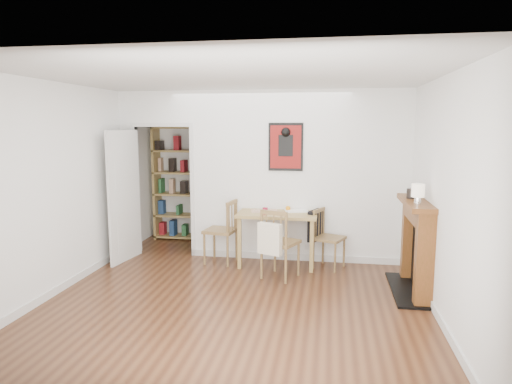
% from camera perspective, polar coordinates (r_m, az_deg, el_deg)
% --- Properties ---
extents(ground, '(5.20, 5.20, 0.00)m').
position_cam_1_polar(ground, '(5.98, -1.61, -11.93)').
color(ground, '#57331C').
rests_on(ground, ground).
extents(room_shell, '(5.20, 5.20, 5.20)m').
position_cam_1_polar(room_shell, '(6.96, 1.24, 1.95)').
color(room_shell, white).
rests_on(room_shell, ground).
extents(dining_table, '(1.17, 0.74, 0.79)m').
position_cam_1_polar(dining_table, '(6.79, 2.73, -3.33)').
color(dining_table, '#A4884C').
rests_on(dining_table, ground).
extents(chair_left, '(0.55, 0.55, 0.97)m').
position_cam_1_polar(chair_left, '(6.94, -4.46, -4.92)').
color(chair_left, olive).
rests_on(chair_left, ground).
extents(chair_right, '(0.61, 0.57, 0.87)m').
position_cam_1_polar(chair_right, '(6.75, 8.97, -5.66)').
color(chair_right, olive).
rests_on(chair_right, ground).
extents(chair_front, '(0.63, 0.66, 0.96)m').
position_cam_1_polar(chair_front, '(6.24, 2.98, -6.36)').
color(chair_front, olive).
rests_on(chair_front, ground).
extents(bookshelf, '(0.87, 0.35, 2.07)m').
position_cam_1_polar(bookshelf, '(8.43, -9.69, 1.07)').
color(bookshelf, '#A4884C').
rests_on(bookshelf, ground).
extents(fireplace, '(0.45, 1.25, 1.16)m').
position_cam_1_polar(fireplace, '(6.04, 19.53, -6.10)').
color(fireplace, brown).
rests_on(fireplace, ground).
extents(red_glass, '(0.08, 0.08, 0.10)m').
position_cam_1_polar(red_glass, '(6.62, 1.16, -2.36)').
color(red_glass, maroon).
rests_on(red_glass, dining_table).
extents(orange_fruit, '(0.07, 0.07, 0.07)m').
position_cam_1_polar(orange_fruit, '(6.88, 4.03, -2.06)').
color(orange_fruit, orange).
rests_on(orange_fruit, dining_table).
extents(placemat, '(0.46, 0.38, 0.00)m').
position_cam_1_polar(placemat, '(6.86, 1.06, -2.37)').
color(placemat, beige).
rests_on(placemat, dining_table).
extents(notebook, '(0.38, 0.32, 0.02)m').
position_cam_1_polar(notebook, '(6.85, 5.09, -2.37)').
color(notebook, white).
rests_on(notebook, dining_table).
extents(mantel_lamp, '(0.15, 0.15, 0.24)m').
position_cam_1_polar(mantel_lamp, '(5.61, 19.60, 0.04)').
color(mantel_lamp, silver).
rests_on(mantel_lamp, fireplace).
extents(ceramic_jar_a, '(0.11, 0.11, 0.13)m').
position_cam_1_polar(ceramic_jar_a, '(6.03, 18.79, -0.20)').
color(ceramic_jar_a, black).
rests_on(ceramic_jar_a, fireplace).
extents(ceramic_jar_b, '(0.08, 0.08, 0.11)m').
position_cam_1_polar(ceramic_jar_b, '(6.26, 19.07, -0.00)').
color(ceramic_jar_b, black).
rests_on(ceramic_jar_b, fireplace).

